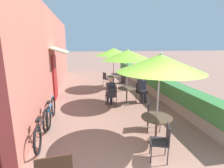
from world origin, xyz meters
TOP-DOWN VIEW (x-y plane):
  - cafe_facade_wall at (-2.54, 7.09)m, footprint 0.98×14.45m
  - planter_hedge at (2.75, 7.12)m, footprint 0.60×13.45m
  - patio_table_near at (0.86, 1.85)m, footprint 0.83×0.83m
  - patio_umbrella_near at (0.86, 1.85)m, footprint 2.18×2.18m
  - cafe_chair_near_left at (0.69, 1.11)m, footprint 0.51×0.51m
  - cafe_chair_near_right at (1.03, 2.59)m, footprint 0.51×0.51m
  - patio_table_mid at (0.86, 5.01)m, footprint 0.83×0.83m
  - patio_umbrella_mid at (0.86, 5.01)m, footprint 2.18×2.18m
  - cafe_chair_mid_left at (0.13, 4.79)m, footprint 0.47×0.47m
  - seated_patron_mid_left at (0.11, 4.90)m, footprint 0.39×0.45m
  - cafe_chair_mid_right at (1.58, 5.23)m, footprint 0.47×0.47m
  - seated_patron_mid_right at (1.60, 5.12)m, footprint 0.39×0.45m
  - coffee_cup_mid at (0.82, 5.15)m, footprint 0.07×0.07m
  - patio_table_far at (0.78, 7.91)m, footprint 0.83×0.83m
  - patio_umbrella_far at (0.78, 7.91)m, footprint 2.18×2.18m
  - cafe_chair_far_left at (1.15, 7.24)m, footprint 0.52×0.52m
  - cafe_chair_far_right at (0.42, 8.57)m, footprint 0.52×0.52m
  - bicycle_leaning at (-2.20, 2.39)m, footprint 0.10×1.80m
  - bicycle_second at (-2.17, 3.67)m, footprint 0.10×1.83m

SIDE VIEW (x-z plane):
  - bicycle_leaning at x=-2.20m, z-range -0.03..0.77m
  - bicycle_second at x=-2.17m, z-range -0.03..0.80m
  - cafe_chair_near_left at x=0.69m, z-range 0.08..0.95m
  - cafe_chair_near_right at x=1.03m, z-range 0.08..0.95m
  - cafe_chair_mid_left at x=0.13m, z-range 0.08..0.95m
  - cafe_chair_mid_right at x=1.58m, z-range 0.08..0.95m
  - cafe_chair_far_left at x=1.15m, z-range 0.08..0.95m
  - cafe_chair_far_right at x=0.42m, z-range 0.08..0.95m
  - planter_hedge at x=2.75m, z-range 0.03..1.04m
  - patio_table_near at x=0.86m, z-range 0.18..0.91m
  - patio_table_mid at x=0.86m, z-range 0.18..0.91m
  - patio_table_far at x=0.78m, z-range 0.18..0.91m
  - seated_patron_mid_left at x=0.11m, z-range 0.06..1.31m
  - seated_patron_mid_right at x=1.60m, z-range 0.06..1.31m
  - coffee_cup_mid at x=0.82m, z-range 0.73..0.82m
  - cafe_facade_wall at x=-2.54m, z-range -0.01..4.19m
  - patio_umbrella_near at x=0.86m, z-range 0.95..3.39m
  - patio_umbrella_mid at x=0.86m, z-range 0.95..3.39m
  - patio_umbrella_far at x=0.78m, z-range 0.95..3.39m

